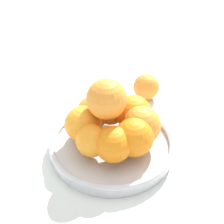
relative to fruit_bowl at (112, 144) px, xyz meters
The scene contains 4 objects.
ground_plane 0.02m from the fruit_bowl, ahead, with size 4.00×4.00×0.00m, color silver.
fruit_bowl is the anchor object (origin of this frame).
orange_pile 0.06m from the fruit_bowl, 23.05° to the right, with size 0.19×0.20×0.14m.
stray_orange 0.23m from the fruit_bowl, 24.84° to the left, with size 0.07×0.07×0.07m, color orange.
Camera 1 is at (-0.33, -0.38, 0.47)m, focal length 50.00 mm.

